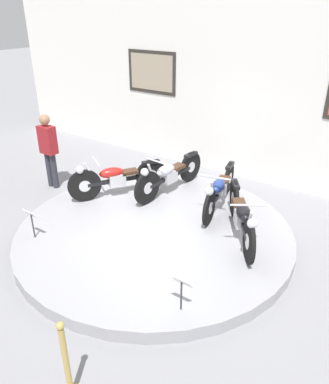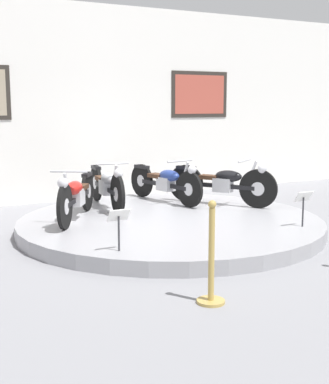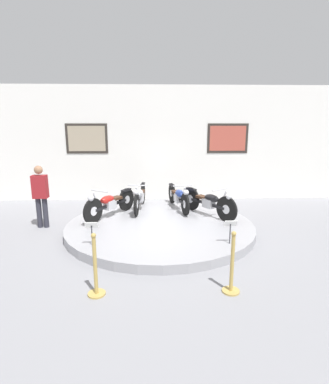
{
  "view_description": "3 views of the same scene",
  "coord_description": "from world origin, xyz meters",
  "px_view_note": "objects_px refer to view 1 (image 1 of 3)",
  "views": [
    {
      "loc": [
        3.26,
        -4.37,
        3.57
      ],
      "look_at": [
        -0.08,
        0.41,
        0.67
      ],
      "focal_mm": 35.0,
      "sensor_mm": 36.0,
      "label": 1
    },
    {
      "loc": [
        -3.74,
        -7.12,
        1.92
      ],
      "look_at": [
        -0.09,
        0.02,
        0.61
      ],
      "focal_mm": 50.0,
      "sensor_mm": 36.0,
      "label": 2
    },
    {
      "loc": [
        -0.15,
        -7.14,
        2.62
      ],
      "look_at": [
        0.11,
        0.1,
        0.97
      ],
      "focal_mm": 28.0,
      "sensor_mm": 36.0,
      "label": 3
    }
  ],
  "objects_px": {
    "motorcycle_red": "(117,177)",
    "motorcycle_silver": "(169,174)",
    "info_placard_front_centre": "(181,286)",
    "visitor_standing": "(49,148)",
    "motorcycle_black": "(242,216)",
    "motorcycle_blue": "(219,189)",
    "stanchion_post_right_of_entry": "(68,374)",
    "info_placard_front_left": "(31,218)"
  },
  "relations": [
    {
      "from": "motorcycle_blue",
      "to": "info_placard_front_left",
      "type": "xyz_separation_m",
      "value": [
        -1.98,
        -2.62,
        -0.01
      ]
    },
    {
      "from": "visitor_standing",
      "to": "stanchion_post_right_of_entry",
      "type": "height_order",
      "value": "visitor_standing"
    },
    {
      "from": "motorcycle_silver",
      "to": "motorcycle_black",
      "type": "distance_m",
      "value": 2.0
    },
    {
      "from": "motorcycle_red",
      "to": "motorcycle_blue",
      "type": "height_order",
      "value": "motorcycle_red"
    },
    {
      "from": "stanchion_post_right_of_entry",
      "to": "info_placard_front_centre",
      "type": "bearing_deg",
      "value": 76.9
    },
    {
      "from": "motorcycle_silver",
      "to": "stanchion_post_right_of_entry",
      "type": "bearing_deg",
      "value": -68.52
    },
    {
      "from": "motorcycle_silver",
      "to": "info_placard_front_left",
      "type": "bearing_deg",
      "value": -108.08
    },
    {
      "from": "motorcycle_blue",
      "to": "stanchion_post_right_of_entry",
      "type": "height_order",
      "value": "stanchion_post_right_of_entry"
    },
    {
      "from": "motorcycle_silver",
      "to": "info_placard_front_left",
      "type": "distance_m",
      "value": 2.76
    },
    {
      "from": "motorcycle_red",
      "to": "motorcycle_silver",
      "type": "height_order",
      "value": "motorcycle_silver"
    },
    {
      "from": "info_placard_front_left",
      "to": "visitor_standing",
      "type": "bearing_deg",
      "value": 133.01
    },
    {
      "from": "motorcycle_black",
      "to": "info_placard_front_left",
      "type": "relative_size",
      "value": 3.3
    },
    {
      "from": "motorcycle_black",
      "to": "stanchion_post_right_of_entry",
      "type": "xyz_separation_m",
      "value": [
        -0.25,
        -3.43,
        -0.25
      ]
    },
    {
      "from": "motorcycle_blue",
      "to": "info_placard_front_centre",
      "type": "bearing_deg",
      "value": -72.0
    },
    {
      "from": "motorcycle_red",
      "to": "motorcycle_black",
      "type": "height_order",
      "value": "motorcycle_black"
    },
    {
      "from": "motorcycle_black",
      "to": "visitor_standing",
      "type": "bearing_deg",
      "value": -177.4
    },
    {
      "from": "motorcycle_red",
      "to": "stanchion_post_right_of_entry",
      "type": "relative_size",
      "value": 1.67
    },
    {
      "from": "motorcycle_red",
      "to": "motorcycle_blue",
      "type": "relative_size",
      "value": 0.89
    },
    {
      "from": "motorcycle_red",
      "to": "motorcycle_black",
      "type": "xyz_separation_m",
      "value": [
        2.63,
        0.0,
        0.01
      ]
    },
    {
      "from": "info_placard_front_centre",
      "to": "motorcycle_black",
      "type": "bearing_deg",
      "value": 92.87
    },
    {
      "from": "motorcycle_black",
      "to": "info_placard_front_centre",
      "type": "distance_m",
      "value": 1.93
    },
    {
      "from": "motorcycle_red",
      "to": "motorcycle_silver",
      "type": "distance_m",
      "value": 1.03
    },
    {
      "from": "motorcycle_blue",
      "to": "motorcycle_black",
      "type": "height_order",
      "value": "motorcycle_black"
    },
    {
      "from": "motorcycle_black",
      "to": "motorcycle_blue",
      "type": "bearing_deg",
      "value": 137.4
    },
    {
      "from": "motorcycle_red",
      "to": "motorcycle_blue",
      "type": "xyz_separation_m",
      "value": [
        1.88,
        0.7,
        -0.01
      ]
    },
    {
      "from": "motorcycle_silver",
      "to": "motorcycle_black",
      "type": "relative_size",
      "value": 1.18
    },
    {
      "from": "motorcycle_black",
      "to": "info_placard_front_left",
      "type": "distance_m",
      "value": 3.34
    },
    {
      "from": "info_placard_front_left",
      "to": "info_placard_front_centre",
      "type": "height_order",
      "value": "same"
    },
    {
      "from": "info_placard_front_centre",
      "to": "visitor_standing",
      "type": "relative_size",
      "value": 0.32
    },
    {
      "from": "motorcycle_silver",
      "to": "info_placard_front_centre",
      "type": "relative_size",
      "value": 3.9
    },
    {
      "from": "motorcycle_blue",
      "to": "motorcycle_black",
      "type": "bearing_deg",
      "value": -42.6
    },
    {
      "from": "motorcycle_silver",
      "to": "motorcycle_black",
      "type": "height_order",
      "value": "motorcycle_black"
    },
    {
      "from": "motorcycle_red",
      "to": "visitor_standing",
      "type": "distance_m",
      "value": 1.75
    },
    {
      "from": "info_placard_front_centre",
      "to": "stanchion_post_right_of_entry",
      "type": "xyz_separation_m",
      "value": [
        -0.35,
        -1.5,
        -0.22
      ]
    },
    {
      "from": "motorcycle_silver",
      "to": "motorcycle_blue",
      "type": "distance_m",
      "value": 1.12
    },
    {
      "from": "stanchion_post_right_of_entry",
      "to": "motorcycle_red",
      "type": "bearing_deg",
      "value": 124.79
    },
    {
      "from": "info_placard_front_left",
      "to": "stanchion_post_right_of_entry",
      "type": "bearing_deg",
      "value": -31.25
    },
    {
      "from": "stanchion_post_right_of_entry",
      "to": "info_placard_front_left",
      "type": "bearing_deg",
      "value": 148.75
    },
    {
      "from": "motorcycle_silver",
      "to": "info_placard_front_left",
      "type": "xyz_separation_m",
      "value": [
        -0.86,
        -2.62,
        -0.02
      ]
    },
    {
      "from": "visitor_standing",
      "to": "stanchion_post_right_of_entry",
      "type": "distance_m",
      "value": 5.24
    },
    {
      "from": "motorcycle_blue",
      "to": "visitor_standing",
      "type": "xyz_separation_m",
      "value": [
        -3.59,
        -0.89,
        0.33
      ]
    },
    {
      "from": "motorcycle_blue",
      "to": "stanchion_post_right_of_entry",
      "type": "xyz_separation_m",
      "value": [
        0.5,
        -4.12,
        -0.23
      ]
    }
  ]
}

